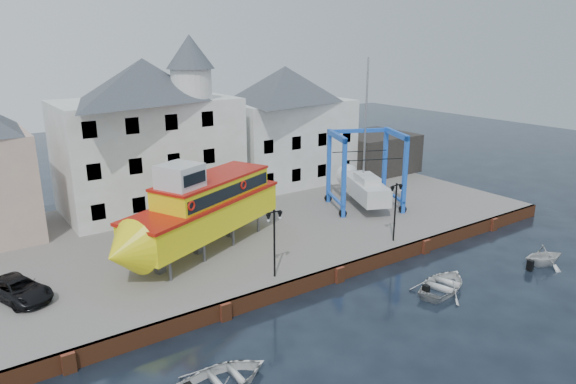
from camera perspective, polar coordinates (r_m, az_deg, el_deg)
ground at (r=32.78m, az=5.64°, el=-9.88°), size 140.00×140.00×0.00m
hardstanding at (r=40.86m, az=-4.36°, el=-3.63°), size 44.00×22.00×1.00m
quay_wall at (r=32.63m, az=5.54°, el=-9.03°), size 44.00×0.47×1.00m
building_white_main at (r=43.66m, az=-15.13°, el=6.45°), size 14.00×8.30×14.00m
building_white_right at (r=50.59m, az=-0.31°, el=7.46°), size 12.00×8.00×11.20m
shed_dark at (r=55.98m, az=9.36°, el=4.37°), size 8.00×7.00×4.00m
lamp_post_left at (r=29.79m, az=-1.54°, el=-3.83°), size 1.12×0.32×4.20m
lamp_post_right at (r=35.96m, az=11.90°, el=-0.60°), size 1.12×0.32×4.20m
tour_boat at (r=33.73m, az=-10.12°, el=-2.00°), size 14.55×9.16×6.29m
travel_lift at (r=43.93m, az=8.21°, el=1.18°), size 7.00×8.29×12.28m
van at (r=31.75m, az=-27.73°, el=-9.55°), size 3.42×4.71×1.19m
motorboat_b at (r=33.05m, az=16.86°, el=-10.33°), size 5.07×4.20×0.91m
motorboat_c at (r=38.87m, az=26.45°, el=-7.27°), size 3.62×3.37×1.56m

